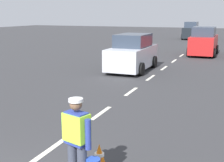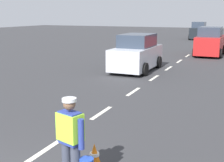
{
  "view_description": "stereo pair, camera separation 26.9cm",
  "coord_description": "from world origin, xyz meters",
  "px_view_note": "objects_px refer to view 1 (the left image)",
  "views": [
    {
      "loc": [
        3.88,
        -2.93,
        3.12
      ],
      "look_at": [
        0.4,
        5.63,
        1.1
      ],
      "focal_mm": 49.59,
      "sensor_mm": 36.0,
      "label": 1
    },
    {
      "loc": [
        4.12,
        -2.82,
        3.12
      ],
      "look_at": [
        0.4,
        5.63,
        1.1
      ],
      "focal_mm": 49.59,
      "sensor_mm": 36.0,
      "label": 2
    }
  ],
  "objects_px": {
    "car_oncoming_lead": "(132,54)",
    "car_oncoming_third": "(191,31)",
    "road_worker": "(78,138)",
    "car_outgoing_far": "(204,42)",
    "traffic_cone_near": "(99,156)"
  },
  "relations": [
    {
      "from": "car_oncoming_lead",
      "to": "car_oncoming_third",
      "type": "relative_size",
      "value": 1.07
    },
    {
      "from": "traffic_cone_near",
      "to": "car_outgoing_far",
      "type": "distance_m",
      "value": 19.22
    },
    {
      "from": "traffic_cone_near",
      "to": "car_oncoming_lead",
      "type": "height_order",
      "value": "car_oncoming_lead"
    },
    {
      "from": "car_oncoming_third",
      "to": "car_outgoing_far",
      "type": "distance_m",
      "value": 15.48
    },
    {
      "from": "road_worker",
      "to": "car_outgoing_far",
      "type": "xyz_separation_m",
      "value": [
        0.1,
        19.93,
        0.07
      ]
    },
    {
      "from": "road_worker",
      "to": "car_oncoming_lead",
      "type": "height_order",
      "value": "car_oncoming_lead"
    },
    {
      "from": "car_oncoming_lead",
      "to": "car_oncoming_third",
      "type": "distance_m",
      "value": 23.38
    },
    {
      "from": "traffic_cone_near",
      "to": "car_outgoing_far",
      "type": "bearing_deg",
      "value": 89.96
    },
    {
      "from": "car_oncoming_lead",
      "to": "traffic_cone_near",
      "type": "bearing_deg",
      "value": -74.94
    },
    {
      "from": "road_worker",
      "to": "car_outgoing_far",
      "type": "height_order",
      "value": "car_outgoing_far"
    },
    {
      "from": "car_outgoing_far",
      "to": "traffic_cone_near",
      "type": "bearing_deg",
      "value": -90.04
    },
    {
      "from": "road_worker",
      "to": "car_oncoming_third",
      "type": "height_order",
      "value": "car_oncoming_third"
    },
    {
      "from": "traffic_cone_near",
      "to": "car_oncoming_third",
      "type": "distance_m",
      "value": 34.53
    },
    {
      "from": "road_worker",
      "to": "traffic_cone_near",
      "type": "distance_m",
      "value": 0.98
    },
    {
      "from": "car_oncoming_third",
      "to": "car_oncoming_lead",
      "type": "bearing_deg",
      "value": -89.71
    }
  ]
}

